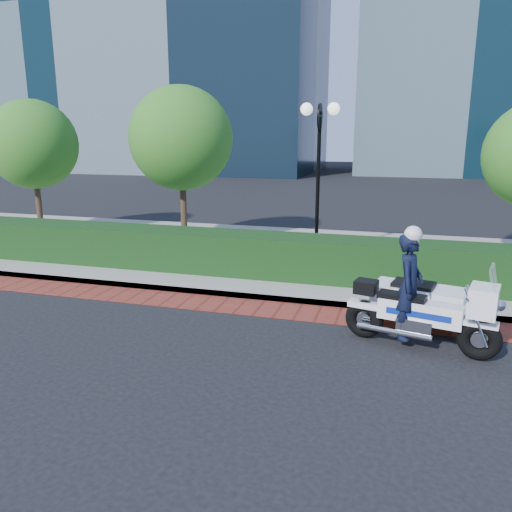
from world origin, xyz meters
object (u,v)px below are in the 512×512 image
(tree_b, at_px, (181,139))
(tree_a, at_px, (33,145))
(lamppost, at_px, (319,158))
(police_motorcycle, at_px, (419,301))

(tree_b, bearing_deg, tree_a, 180.00)
(lamppost, relative_size, tree_b, 0.86)
(tree_b, height_order, police_motorcycle, tree_b)
(lamppost, distance_m, police_motorcycle, 5.61)
(lamppost, relative_size, police_motorcycle, 1.63)
(tree_a, bearing_deg, tree_b, 0.00)
(police_motorcycle, bearing_deg, lamppost, 132.93)
(tree_b, xyz_separation_m, police_motorcycle, (7.05, -5.77, -2.71))
(tree_a, height_order, tree_b, tree_b)
(lamppost, height_order, police_motorcycle, lamppost)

